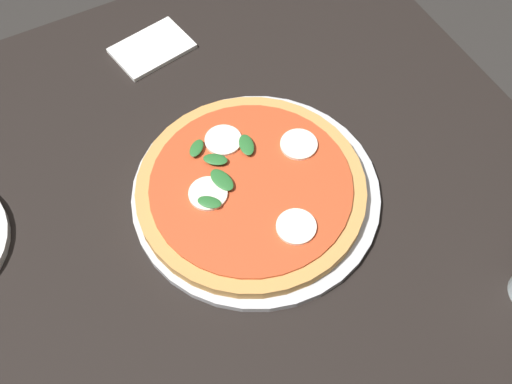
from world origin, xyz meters
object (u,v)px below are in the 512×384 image
(pizza, at_px, (251,188))
(serving_tray, at_px, (256,193))
(napkin, at_px, (152,48))
(dining_table, at_px, (203,261))

(pizza, bearing_deg, serving_tray, -19.82)
(pizza, relative_size, napkin, 2.59)
(dining_table, height_order, pizza, pizza)
(dining_table, height_order, serving_tray, serving_tray)
(dining_table, distance_m, pizza, 0.16)
(dining_table, xyz_separation_m, serving_tray, (0.10, 0.01, 0.11))
(dining_table, height_order, napkin, napkin)
(dining_table, bearing_deg, pizza, 8.09)
(pizza, xyz_separation_m, napkin, (-0.01, 0.35, -0.02))
(napkin, bearing_deg, serving_tray, -86.85)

